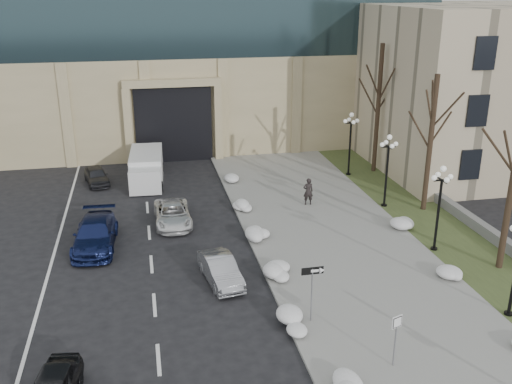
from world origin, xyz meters
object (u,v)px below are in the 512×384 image
car_e (96,176)px  car_b (220,270)px  lamppost_c (388,161)px  lamppost_d (350,136)px  keep_sign (396,330)px  car_d (173,214)px  box_truck (146,168)px  lamppost_b (440,197)px  car_c (95,234)px  one_way_sign (316,277)px  pedestrian (308,191)px

car_e → car_b: bearing=-79.4°
lamppost_c → lamppost_d: size_ratio=1.00×
car_b → keep_sign: (5.29, -7.77, 1.01)m
car_d → car_e: car_d is taller
car_d → box_truck: size_ratio=0.69×
car_d → lamppost_c: (13.37, -0.02, 2.45)m
keep_sign → lamppost_b: bearing=34.6°
lamppost_d → box_truck: bearing=173.4°
car_b → lamppost_c: lamppost_c is taller
car_e → box_truck: bearing=-15.3°
lamppost_d → car_c: bearing=-153.4°
box_truck → one_way_sign: size_ratio=2.50×
car_b → pedestrian: pedestrian is taller
car_b → one_way_sign: (3.34, -4.28, 1.53)m
lamppost_b → lamppost_c: 6.50m
box_truck → lamppost_b: size_ratio=1.37×
car_e → keep_sign: keep_sign is taller
car_d → one_way_sign: bearing=-67.1°
box_truck → car_c: bearing=-102.6°
keep_sign → lamppost_c: size_ratio=0.47×
lamppost_c → box_truck: bearing=150.8°
car_c → lamppost_b: (17.65, -4.14, 2.31)m
one_way_sign → keep_sign: bearing=-61.1°
box_truck → car_d: bearing=-77.8°
car_b → car_d: size_ratio=0.85×
car_e → lamppost_c: 20.18m
car_d → box_truck: bearing=98.6°
car_e → box_truck: 3.54m
keep_sign → lamppost_d: 22.70m
car_e → lamppost_d: lamppost_d is taller
car_c → pedestrian: pedestrian is taller
box_truck → keep_sign: 24.91m
box_truck → one_way_sign: (6.40, -19.98, 1.17)m
car_c → keep_sign: bearing=-45.4°
car_b → box_truck: size_ratio=0.58×
car_c → lamppost_c: 17.95m
car_d → one_way_sign: 12.95m
car_c → car_d: bearing=32.4°
keep_sign → lamppost_d: lamppost_d is taller
keep_sign → lamppost_d: (6.32, 21.76, 1.44)m
car_d → keep_sign: keep_sign is taller
pedestrian → lamppost_d: (4.71, 5.33, 2.07)m
one_way_sign → lamppost_d: bearing=65.3°
car_d → keep_sign: (7.05, -15.28, 1.01)m
car_b → lamppost_c: bearing=23.8°
keep_sign → box_truck: bearing=90.0°
lamppost_d → one_way_sign: bearing=-114.3°
lamppost_b → lamppost_c: same height
lamppost_b → lamppost_c: bearing=90.0°
car_c → pedestrian: (12.94, 3.53, 0.24)m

